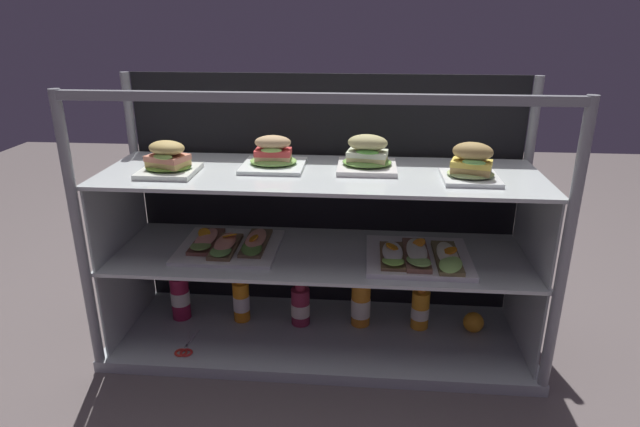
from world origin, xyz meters
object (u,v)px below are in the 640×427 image
(plated_roll_sandwich_far_right, at_px, (367,157))
(juice_bottle_tucked_behind, at_px, (361,303))
(plated_roll_sandwich_near_left_corner, at_px, (471,166))
(orange_fruit_beside_bottles, at_px, (473,322))
(open_sandwich_tray_near_right_corner, at_px, (229,245))
(juice_bottle_front_left_end, at_px, (420,309))
(juice_bottle_front_middle, at_px, (241,300))
(open_sandwich_tray_mid_right, at_px, (419,256))
(juice_bottle_back_right, at_px, (300,305))
(plated_roll_sandwich_mid_left, at_px, (168,161))
(juice_bottle_back_left, at_px, (180,296))
(plated_roll_sandwich_far_left, at_px, (273,157))
(kitchen_scissors, at_px, (185,349))

(plated_roll_sandwich_far_right, bearing_deg, juice_bottle_tucked_behind, 101.89)
(plated_roll_sandwich_near_left_corner, distance_m, orange_fruit_beside_bottles, 0.63)
(open_sandwich_tray_near_right_corner, relative_size, juice_bottle_front_left_end, 1.74)
(plated_roll_sandwich_far_right, bearing_deg, juice_bottle_front_middle, 177.24)
(open_sandwich_tray_mid_right, xyz_separation_m, juice_bottle_back_right, (-0.41, 0.10, -0.26))
(open_sandwich_tray_near_right_corner, bearing_deg, plated_roll_sandwich_mid_left, -160.22)
(plated_roll_sandwich_far_right, relative_size, open_sandwich_tray_near_right_corner, 0.56)
(juice_bottle_front_left_end, bearing_deg, open_sandwich_tray_near_right_corner, -174.19)
(juice_bottle_front_left_end, bearing_deg, juice_bottle_back_left, -179.39)
(plated_roll_sandwich_far_left, height_order, juice_bottle_front_left_end, plated_roll_sandwich_far_left)
(plated_roll_sandwich_far_right, distance_m, juice_bottle_back_left, 0.88)
(juice_bottle_tucked_behind, relative_size, juice_bottle_front_left_end, 1.16)
(juice_bottle_tucked_behind, relative_size, orange_fruit_beside_bottles, 3.07)
(juice_bottle_back_left, relative_size, juice_bottle_back_right, 1.08)
(plated_roll_sandwich_far_left, distance_m, plated_roll_sandwich_far_right, 0.31)
(plated_roll_sandwich_mid_left, relative_size, plated_roll_sandwich_far_right, 0.92)
(juice_bottle_front_left_end, distance_m, kitchen_scissors, 0.84)
(plated_roll_sandwich_mid_left, relative_size, juice_bottle_front_middle, 0.81)
(juice_bottle_back_left, height_order, kitchen_scissors, juice_bottle_back_left)
(juice_bottle_front_left_end, bearing_deg, juice_bottle_back_right, -178.37)
(juice_bottle_back_right, bearing_deg, open_sandwich_tray_mid_right, -14.02)
(plated_roll_sandwich_far_left, bearing_deg, kitchen_scissors, -146.97)
(open_sandwich_tray_near_right_corner, bearing_deg, open_sandwich_tray_mid_right, -4.01)
(juice_bottle_tucked_behind, distance_m, kitchen_scissors, 0.64)
(plated_roll_sandwich_far_left, height_order, orange_fruit_beside_bottles, plated_roll_sandwich_far_left)
(plated_roll_sandwich_far_left, xyz_separation_m, juice_bottle_tucked_behind, (0.30, 0.03, -0.55))
(kitchen_scissors, bearing_deg, plated_roll_sandwich_near_left_corner, 6.21)
(plated_roll_sandwich_far_right, relative_size, juice_bottle_front_middle, 0.89)
(juice_bottle_back_left, relative_size, juice_bottle_front_middle, 0.98)
(juice_bottle_back_right, height_order, juice_bottle_tucked_behind, juice_bottle_tucked_behind)
(plated_roll_sandwich_far_right, height_order, orange_fruit_beside_bottles, plated_roll_sandwich_far_right)
(open_sandwich_tray_near_right_corner, bearing_deg, juice_bottle_back_left, 164.69)
(plated_roll_sandwich_far_left, xyz_separation_m, juice_bottle_back_right, (0.08, 0.02, -0.56))
(plated_roll_sandwich_mid_left, bearing_deg, plated_roll_sandwich_far_right, 9.07)
(kitchen_scissors, bearing_deg, plated_roll_sandwich_far_left, 33.03)
(plated_roll_sandwich_far_right, distance_m, kitchen_scissors, 0.90)
(open_sandwich_tray_mid_right, bearing_deg, open_sandwich_tray_near_right_corner, 175.99)
(open_sandwich_tray_near_right_corner, distance_m, juice_bottle_tucked_behind, 0.53)
(plated_roll_sandwich_far_right, distance_m, juice_bottle_front_middle, 0.72)
(plated_roll_sandwich_far_right, xyz_separation_m, juice_bottle_back_right, (-0.23, 0.01, -0.57))
(plated_roll_sandwich_near_left_corner, height_order, juice_bottle_front_middle, plated_roll_sandwich_near_left_corner)
(open_sandwich_tray_mid_right, bearing_deg, plated_roll_sandwich_far_right, 154.12)
(juice_bottle_tucked_behind, bearing_deg, juice_bottle_back_left, -178.96)
(open_sandwich_tray_mid_right, relative_size, juice_bottle_back_right, 1.76)
(orange_fruit_beside_bottles, bearing_deg, juice_bottle_front_middle, 179.40)
(juice_bottle_back_right, relative_size, juice_bottle_front_left_end, 0.99)
(plated_roll_sandwich_mid_left, bearing_deg, orange_fruit_beside_bottles, 6.27)
(juice_bottle_tucked_behind, relative_size, kitchen_scissors, 1.34)
(plated_roll_sandwich_mid_left, xyz_separation_m, plated_roll_sandwich_far_right, (0.63, 0.10, 0.00))
(open_sandwich_tray_near_right_corner, bearing_deg, juice_bottle_back_right, 13.30)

